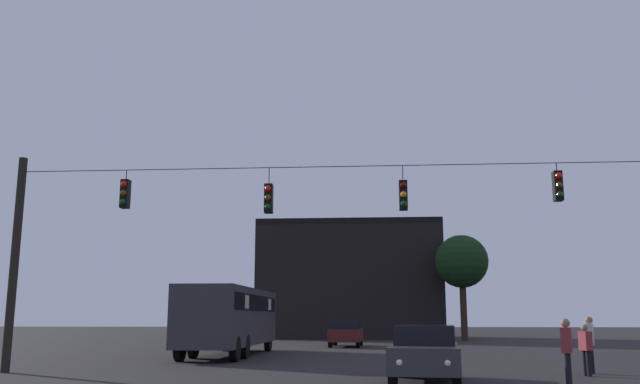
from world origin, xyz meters
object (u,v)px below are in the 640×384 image
Objects in this scene: pedestrian_crossing_left at (590,341)px; tree_left_silhouette at (462,262)px; city_bus at (231,314)px; car_far_left at (346,333)px; pedestrian_crossing_center at (567,348)px; pedestrian_crossing_right at (586,347)px; car_near_right at (425,352)px.

pedestrian_crossing_left is 28.57m from tree_left_silhouette.
city_bus reaches higher than car_far_left.
pedestrian_crossing_center reaches higher than pedestrian_crossing_right.
tree_left_silhouette is at bearing 80.12° from car_near_right.
pedestrian_crossing_left is (8.32, -18.11, 0.21)m from car_far_left.
pedestrian_crossing_left is 4.61m from pedestrian_crossing_center.
tree_left_silhouette is (8.36, 10.06, 4.96)m from car_far_left.
car_far_left is 2.50× the size of pedestrian_crossing_left.
pedestrian_crossing_right is at bearing 65.62° from pedestrian_crossing_center.
pedestrian_crossing_right is at bearing -36.64° from city_bus.
tree_left_silhouette is at bearing 86.53° from pedestrian_crossing_center.
pedestrian_crossing_center is (3.47, -1.12, 0.17)m from car_near_right.
car_near_right is 0.57× the size of tree_left_silhouette.
city_bus is at bearing 131.40° from pedestrian_crossing_center.
car_near_right is (7.88, -11.77, -1.07)m from city_bus.
pedestrian_crossing_left is (13.29, -8.70, -0.86)m from city_bus.
pedestrian_crossing_right is at bearing 23.85° from car_near_right.
pedestrian_crossing_center is at bearing -74.01° from car_far_left.
city_bus is 15.90m from pedestrian_crossing_left.
pedestrian_crossing_center is 32.77m from tree_left_silhouette.
pedestrian_crossing_right is 0.20× the size of tree_left_silhouette.
pedestrian_crossing_center is 3.64m from pedestrian_crossing_right.
car_far_left is 19.93m from pedestrian_crossing_left.
pedestrian_crossing_center is at bearing -93.47° from tree_left_silhouette.
tree_left_silhouette reaches higher than pedestrian_crossing_left.
pedestrian_crossing_left is 0.98m from pedestrian_crossing_right.
car_near_right is 2.54× the size of pedestrian_crossing_left.
tree_left_silhouette is at bearing 55.62° from city_bus.
car_far_left is at bearing -129.72° from tree_left_silhouette.
car_near_right is at bearing -99.88° from tree_left_silhouette.
tree_left_silhouette is (13.32, 19.47, 3.89)m from city_bus.
pedestrian_crossing_right is at bearing -67.42° from car_far_left.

